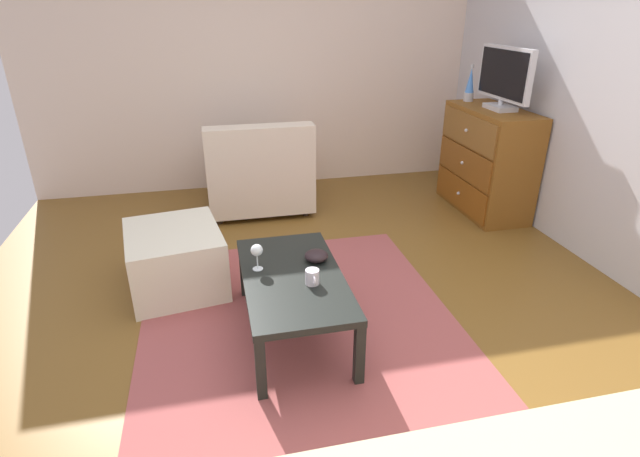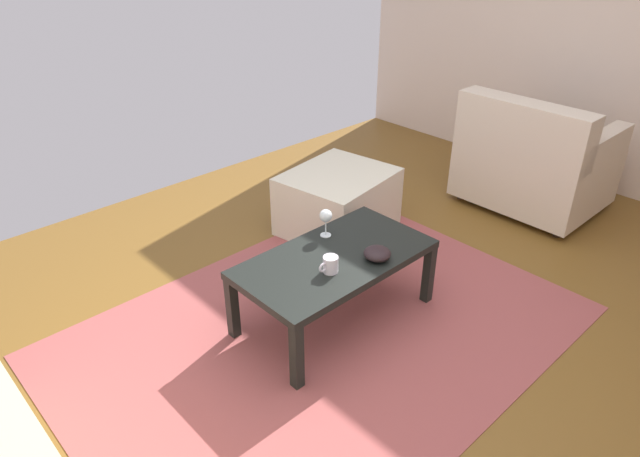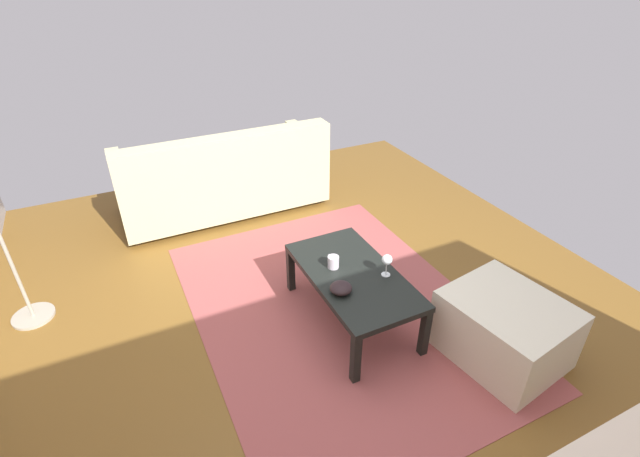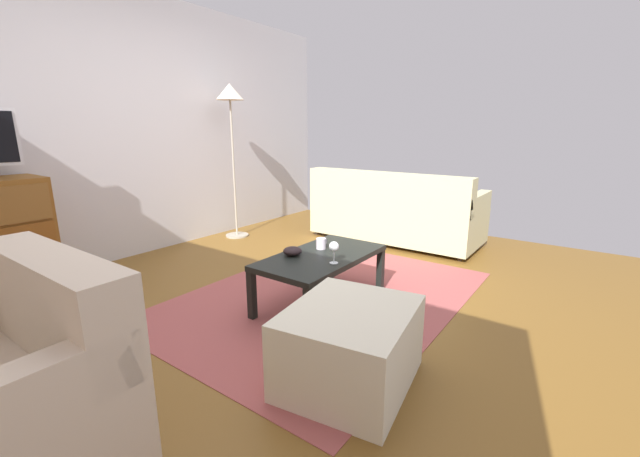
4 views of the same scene
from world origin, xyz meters
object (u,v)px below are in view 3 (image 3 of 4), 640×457
Objects in this scene: mug at (333,262)px; ottoman at (504,329)px; coffee_table at (353,279)px; wine_glass at (387,260)px; bowl_decorative at (341,288)px; couch_large at (223,178)px.

ottoman is at bearing -136.84° from mug.
wine_glass reaches higher than coffee_table.
couch_large is (2.08, 0.17, -0.09)m from bowl_decorative.
bowl_decorative is at bearing -175.34° from couch_large.
couch_large is at bearing 7.74° from mug.
couch_large is at bearing 21.12° from ottoman.
mug is 0.27m from bowl_decorative.
bowl_decorative is 0.07× the size of couch_large.
ottoman is (-0.83, -0.78, -0.23)m from mug.
couch_large is 2.75× the size of ottoman.
bowl_decorative is (-0.14, 0.17, 0.08)m from coffee_table.
mug is (0.23, 0.27, -0.07)m from wine_glass.
coffee_table is at bearing 44.24° from ottoman.
bowl_decorative is at bearing 94.44° from wine_glass.
wine_glass is 2.12m from couch_large.
coffee_table is at bearing -170.19° from couch_large.
mug is at bearing 43.16° from ottoman.
bowl_decorative reaches higher than coffee_table.
wine_glass is (-0.11, -0.18, 0.16)m from coffee_table.
couch_large is at bearing 4.66° from bowl_decorative.
wine_glass is 0.36m from mug.
coffee_table is at bearing -143.96° from mug.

